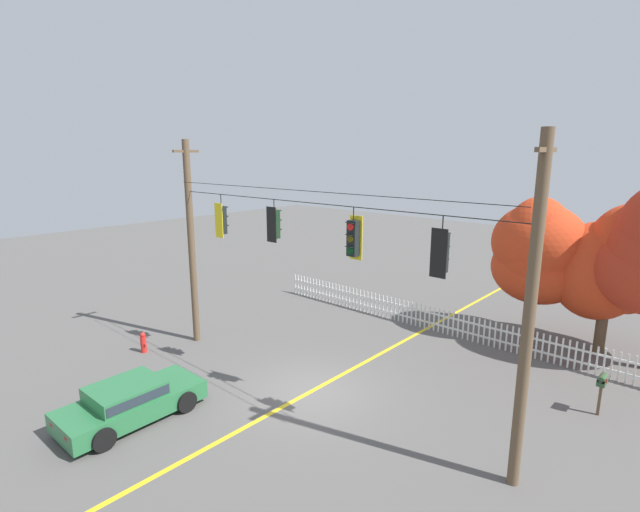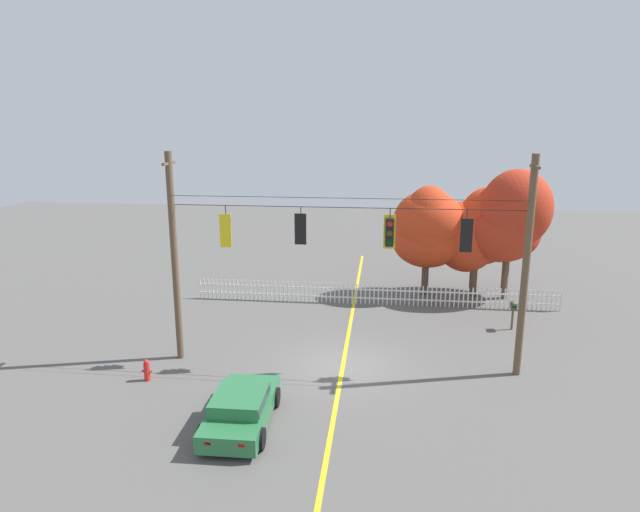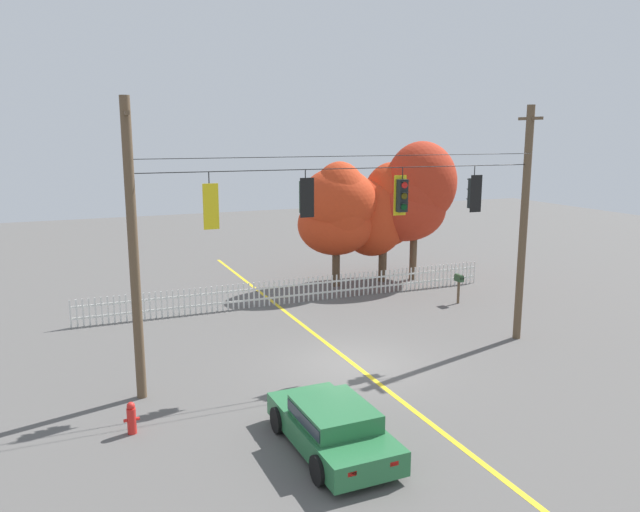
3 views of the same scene
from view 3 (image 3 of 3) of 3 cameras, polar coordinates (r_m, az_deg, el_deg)
ground at (r=19.93m, az=3.07°, el=-9.93°), size 80.00×80.00×0.00m
lane_centerline_stripe at (r=19.93m, az=3.07°, el=-9.92°), size 0.16×36.00×0.01m
signal_support_span at (r=18.84m, az=3.20°, el=1.97°), size 13.30×1.10×8.15m
traffic_signal_southbound_primary at (r=17.21m, az=-10.16°, el=4.59°), size 0.43×0.38×1.56m
traffic_signal_northbound_secondary at (r=18.03m, az=-1.35°, el=5.47°), size 0.43×0.38×1.38m
traffic_signal_northbound_primary at (r=19.47m, az=7.59°, el=5.57°), size 0.43×0.38×1.51m
traffic_signal_westbound_side at (r=20.96m, az=14.05°, el=5.66°), size 0.43×0.38×1.51m
white_picket_fence at (r=26.74m, az=-1.98°, el=-3.19°), size 18.50×0.06×1.08m
autumn_maple_near_fence at (r=28.98m, az=1.66°, el=4.23°), size 3.73×3.42×5.97m
autumn_maple_mid at (r=30.50m, az=5.57°, el=4.07°), size 4.17×3.27×5.86m
autumn_oak_far_east at (r=30.75m, az=8.56°, el=5.43°), size 4.47×4.00×6.87m
parked_car at (r=14.68m, az=1.17°, el=-15.39°), size 1.99×4.07×1.15m
fire_hydrant at (r=16.14m, az=-17.05°, el=-14.15°), size 0.38×0.22×0.81m
roadside_mailbox at (r=27.12m, az=12.74°, el=-2.16°), size 0.25×0.44×1.29m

